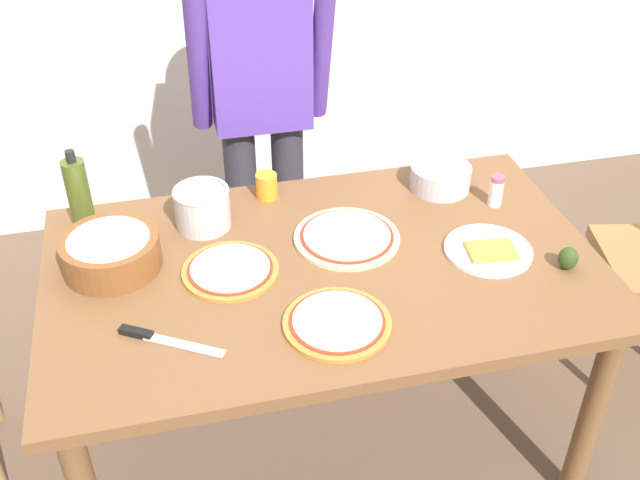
{
  "coord_description": "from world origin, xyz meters",
  "views": [
    {
      "loc": [
        -0.41,
        -1.67,
        2.08
      ],
      "look_at": [
        0.0,
        0.05,
        0.81
      ],
      "focal_mm": 42.0,
      "sensor_mm": 36.0,
      "label": 1
    }
  ],
  "objects_px": {
    "cup_orange": "(267,186)",
    "avocado": "(568,258)",
    "salt_shaker": "(496,191)",
    "mixing_bowl_steel": "(440,177)",
    "chef_knife": "(158,338)",
    "dining_table": "(324,288)",
    "plate_with_slice": "(489,250)",
    "person_cook": "(261,100)",
    "pizza_cooked_on_tray": "(230,270)",
    "popcorn_bowl": "(110,250)",
    "steel_pot": "(202,207)",
    "pizza_raw_on_board": "(347,237)",
    "olive_oil_bottle": "(78,192)",
    "pizza_second_cooked": "(337,322)"
  },
  "relations": [
    {
      "from": "dining_table",
      "to": "mixing_bowl_steel",
      "type": "bearing_deg",
      "value": 33.82
    },
    {
      "from": "pizza_raw_on_board",
      "to": "dining_table",
      "type": "bearing_deg",
      "value": -133.35
    },
    {
      "from": "steel_pot",
      "to": "avocado",
      "type": "distance_m",
      "value": 1.09
    },
    {
      "from": "pizza_raw_on_board",
      "to": "salt_shaker",
      "type": "height_order",
      "value": "salt_shaker"
    },
    {
      "from": "chef_knife",
      "to": "salt_shaker",
      "type": "bearing_deg",
      "value": 19.64
    },
    {
      "from": "mixing_bowl_steel",
      "to": "pizza_second_cooked",
      "type": "bearing_deg",
      "value": -130.95
    },
    {
      "from": "pizza_raw_on_board",
      "to": "pizza_second_cooked",
      "type": "relative_size",
      "value": 1.13
    },
    {
      "from": "mixing_bowl_steel",
      "to": "chef_knife",
      "type": "distance_m",
      "value": 1.1
    },
    {
      "from": "pizza_second_cooked",
      "to": "steel_pot",
      "type": "relative_size",
      "value": 1.65
    },
    {
      "from": "dining_table",
      "to": "plate_with_slice",
      "type": "xyz_separation_m",
      "value": [
        0.49,
        -0.06,
        0.1
      ]
    },
    {
      "from": "plate_with_slice",
      "to": "avocado",
      "type": "height_order",
      "value": "avocado"
    },
    {
      "from": "cup_orange",
      "to": "dining_table",
      "type": "bearing_deg",
      "value": -76.32
    },
    {
      "from": "pizza_cooked_on_tray",
      "to": "plate_with_slice",
      "type": "relative_size",
      "value": 1.07
    },
    {
      "from": "mixing_bowl_steel",
      "to": "avocado",
      "type": "xyz_separation_m",
      "value": [
        0.19,
        -0.5,
        -0.01
      ]
    },
    {
      "from": "plate_with_slice",
      "to": "avocado",
      "type": "relative_size",
      "value": 3.71
    },
    {
      "from": "pizza_raw_on_board",
      "to": "steel_pot",
      "type": "distance_m",
      "value": 0.45
    },
    {
      "from": "steel_pot",
      "to": "avocado",
      "type": "xyz_separation_m",
      "value": [
        0.99,
        -0.46,
        -0.03
      ]
    },
    {
      "from": "pizza_second_cooked",
      "to": "plate_with_slice",
      "type": "distance_m",
      "value": 0.55
    },
    {
      "from": "dining_table",
      "to": "cup_orange",
      "type": "distance_m",
      "value": 0.43
    },
    {
      "from": "dining_table",
      "to": "pizza_raw_on_board",
      "type": "bearing_deg",
      "value": 46.65
    },
    {
      "from": "pizza_raw_on_board",
      "to": "olive_oil_bottle",
      "type": "distance_m",
      "value": 0.83
    },
    {
      "from": "pizza_raw_on_board",
      "to": "avocado",
      "type": "distance_m",
      "value": 0.64
    },
    {
      "from": "dining_table",
      "to": "salt_shaker",
      "type": "height_order",
      "value": "salt_shaker"
    },
    {
      "from": "popcorn_bowl",
      "to": "chef_knife",
      "type": "distance_m",
      "value": 0.36
    },
    {
      "from": "pizza_cooked_on_tray",
      "to": "steel_pot",
      "type": "relative_size",
      "value": 1.6
    },
    {
      "from": "pizza_cooked_on_tray",
      "to": "avocado",
      "type": "bearing_deg",
      "value": -12.27
    },
    {
      "from": "popcorn_bowl",
      "to": "cup_orange",
      "type": "bearing_deg",
      "value": 28.33
    },
    {
      "from": "olive_oil_bottle",
      "to": "steel_pot",
      "type": "height_order",
      "value": "olive_oil_bottle"
    },
    {
      "from": "mixing_bowl_steel",
      "to": "salt_shaker",
      "type": "distance_m",
      "value": 0.2
    },
    {
      "from": "pizza_second_cooked",
      "to": "pizza_cooked_on_tray",
      "type": "bearing_deg",
      "value": 129.91
    },
    {
      "from": "cup_orange",
      "to": "avocado",
      "type": "xyz_separation_m",
      "value": [
        0.77,
        -0.58,
        -0.01
      ]
    },
    {
      "from": "pizza_raw_on_board",
      "to": "pizza_second_cooked",
      "type": "bearing_deg",
      "value": -108.9
    },
    {
      "from": "steel_pot",
      "to": "pizza_cooked_on_tray",
      "type": "bearing_deg",
      "value": -79.73
    },
    {
      "from": "person_cook",
      "to": "cup_orange",
      "type": "bearing_deg",
      "value": -97.91
    },
    {
      "from": "person_cook",
      "to": "mixing_bowl_steel",
      "type": "relative_size",
      "value": 8.1
    },
    {
      "from": "mixing_bowl_steel",
      "to": "pizza_raw_on_board",
      "type": "bearing_deg",
      "value": -150.23
    },
    {
      "from": "pizza_second_cooked",
      "to": "salt_shaker",
      "type": "distance_m",
      "value": 0.78
    },
    {
      "from": "dining_table",
      "to": "plate_with_slice",
      "type": "distance_m",
      "value": 0.5
    },
    {
      "from": "popcorn_bowl",
      "to": "chef_knife",
      "type": "relative_size",
      "value": 1.07
    },
    {
      "from": "plate_with_slice",
      "to": "mixing_bowl_steel",
      "type": "relative_size",
      "value": 1.3
    },
    {
      "from": "mixing_bowl_steel",
      "to": "dining_table",
      "type": "bearing_deg",
      "value": -146.18
    },
    {
      "from": "pizza_cooked_on_tray",
      "to": "pizza_second_cooked",
      "type": "xyz_separation_m",
      "value": [
        0.24,
        -0.29,
        0.0
      ]
    },
    {
      "from": "person_cook",
      "to": "olive_oil_bottle",
      "type": "height_order",
      "value": "person_cook"
    },
    {
      "from": "mixing_bowl_steel",
      "to": "person_cook",
      "type": "bearing_deg",
      "value": 140.12
    },
    {
      "from": "salt_shaker",
      "to": "mixing_bowl_steel",
      "type": "bearing_deg",
      "value": 133.46
    },
    {
      "from": "popcorn_bowl",
      "to": "salt_shaker",
      "type": "height_order",
      "value": "popcorn_bowl"
    },
    {
      "from": "person_cook",
      "to": "pizza_second_cooked",
      "type": "height_order",
      "value": "person_cook"
    },
    {
      "from": "pizza_cooked_on_tray",
      "to": "cup_orange",
      "type": "xyz_separation_m",
      "value": [
        0.17,
        0.37,
        0.03
      ]
    },
    {
      "from": "mixing_bowl_steel",
      "to": "salt_shaker",
      "type": "bearing_deg",
      "value": -46.54
    },
    {
      "from": "plate_with_slice",
      "to": "chef_knife",
      "type": "height_order",
      "value": "plate_with_slice"
    }
  ]
}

